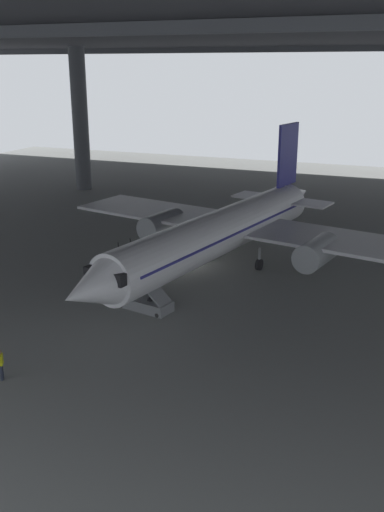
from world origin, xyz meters
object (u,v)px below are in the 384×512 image
Objects in this scene: airplane_main at (223,231)px; crew_worker_by_stairs at (134,284)px; crew_worker_near_nose at (1,363)px; boarding_stairs at (145,299)px; baggage_tug at (198,235)px.

crew_worker_by_stairs is (-3.97, -7.26, -2.32)m from airplane_main.
airplane_main is 20.45m from crew_worker_near_nose.
airplane_main reaches higher than boarding_stairs.
crew_worker_by_stairs is at bearing 84.87° from crew_worker_near_nose.
airplane_main reaches higher than crew_worker_near_nose.
crew_worker_by_stairs reaches higher than baggage_tug.
crew_worker_near_nose is (-2.74, -10.84, 0.23)m from boarding_stairs.
baggage_tug is (-4.77, 7.05, -2.73)m from airplane_main.
boarding_stairs is 2.70× the size of crew_worker_by_stairs.
boarding_stairs is at bearing -104.85° from airplane_main.
boarding_stairs is at bearing 75.82° from crew_worker_near_nose.
airplane_main is at bearing 75.52° from crew_worker_near_nose.
crew_worker_by_stairs is (-1.62, 1.57, 0.22)m from boarding_stairs.
airplane_main is at bearing -55.93° from baggage_tug.
crew_worker_by_stairs is (1.12, 12.41, -0.01)m from crew_worker_near_nose.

